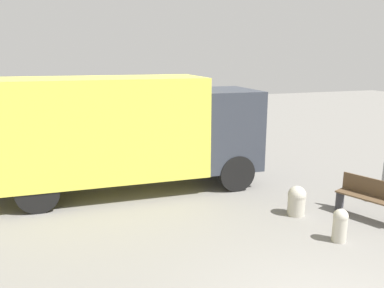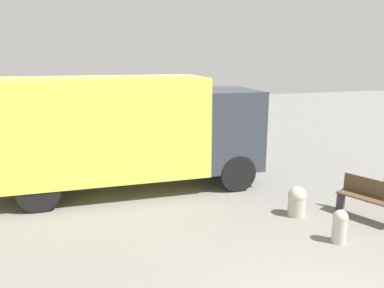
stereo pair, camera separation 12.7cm
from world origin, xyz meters
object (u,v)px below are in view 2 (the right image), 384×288
at_px(park_bench, 372,198).
at_px(bollard_far_bench, 297,201).
at_px(delivery_truck, 126,128).
at_px(bollard_near_bench, 340,225).

height_order(park_bench, bollard_far_bench, park_bench).
bearing_deg(bollard_far_bench, delivery_truck, 138.34).
height_order(delivery_truck, park_bench, delivery_truck).
relative_size(bollard_near_bench, bollard_far_bench, 0.97).
relative_size(delivery_truck, bollard_far_bench, 10.42).
bearing_deg(delivery_truck, bollard_far_bench, -39.22).
xyz_separation_m(park_bench, bollard_far_bench, (-1.54, 0.71, -0.14)).
distance_m(bollard_near_bench, bollard_far_bench, 1.43).
bearing_deg(bollard_far_bench, park_bench, -24.67).
xyz_separation_m(delivery_truck, bollard_far_bench, (3.52, -3.14, -1.40)).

